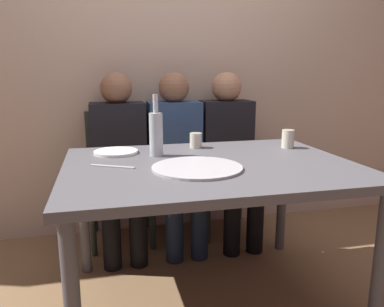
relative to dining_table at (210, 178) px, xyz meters
name	(u,v)px	position (x,y,z in m)	size (l,w,h in m)	color
ground_plane	(208,300)	(0.00, 0.00, -0.67)	(8.00, 8.00, 0.00)	brown
back_wall	(169,53)	(0.00, 1.08, 0.63)	(6.00, 0.10, 2.60)	#BCA893
dining_table	(210,178)	(0.00, 0.00, 0.00)	(1.38, 1.03, 0.74)	#4C4C51
pizza_tray	(197,168)	(-0.09, -0.10, 0.08)	(0.41, 0.41, 0.01)	#ADADB2
wine_bottle	(156,133)	(-0.23, 0.21, 0.20)	(0.07, 0.07, 0.32)	#B2BCC1
tumbler_near	(288,139)	(0.54, 0.24, 0.13)	(0.07, 0.07, 0.11)	beige
tumbler_far	(196,140)	(0.02, 0.37, 0.12)	(0.07, 0.07, 0.09)	beige
plate_stack	(116,152)	(-0.43, 0.32, 0.08)	(0.23, 0.23, 0.02)	white
table_knife	(112,166)	(-0.46, 0.02, 0.08)	(0.22, 0.02, 0.01)	#B7B7BC
chair_left	(119,167)	(-0.40, 0.92, -0.15)	(0.44, 0.44, 0.90)	#2D3833
chair_middle	(173,164)	(-0.01, 0.92, -0.15)	(0.44, 0.44, 0.90)	#2D3833
chair_right	(223,161)	(0.37, 0.92, -0.15)	(0.44, 0.44, 0.90)	#2D3833
guest_in_sweater	(120,154)	(-0.40, 0.76, -0.02)	(0.36, 0.56, 1.17)	black
guest_in_beanie	(177,151)	(-0.01, 0.76, -0.02)	(0.36, 0.56, 1.17)	navy
guest_by_wall	(230,149)	(0.37, 0.76, -0.02)	(0.36, 0.56, 1.17)	black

